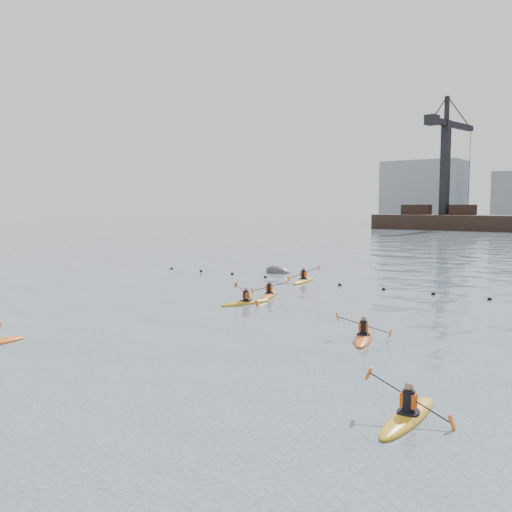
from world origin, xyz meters
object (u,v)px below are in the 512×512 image
Objects in this scene: kayaker_1 at (408,415)px; mooring_buoy at (278,273)px; kayaker_2 at (269,294)px; kayaker_5 at (303,280)px; kayaker_4 at (363,336)px; kayaker_3 at (246,302)px.

mooring_buoy is (-18.06, 21.70, -0.10)m from kayaker_1.
kayaker_1 is at bearing -66.64° from kayaker_2.
kayaker_5 reaches higher than kayaker_1.
kayaker_1 is 1.02× the size of kayaker_2.
kayaker_1 is 1.01× the size of kayaker_4.
kayaker_5 is at bearing 81.30° from kayaker_2.
kayaker_1 reaches higher than kayaker_2.
kayaker_5 reaches higher than kayaker_2.
kayaker_2 is 1.54× the size of mooring_buoy.
kayaker_3 reaches higher than kayaker_4.
kayaker_3 reaches higher than mooring_buoy.
kayaker_4 is at bearing -60.13° from kayaker_5.
kayaker_2 is 10.61m from mooring_buoy.
kayaker_5 reaches higher than kayaker_4.
kayaker_1 reaches higher than kayaker_3.
kayaker_5 is at bearing 126.76° from kayaker_1.
kayaker_2 is 10.34m from kayaker_4.
kayaker_4 is 15.61m from kayaker_5.
mooring_buoy is (-5.78, 11.78, -0.09)m from kayaker_3.
kayaker_3 is at bearing -87.88° from kayaker_5.
kayaker_5 is (-1.43, 6.13, 0.01)m from kayaker_2.
kayaker_1 is 28.23m from mooring_buoy.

